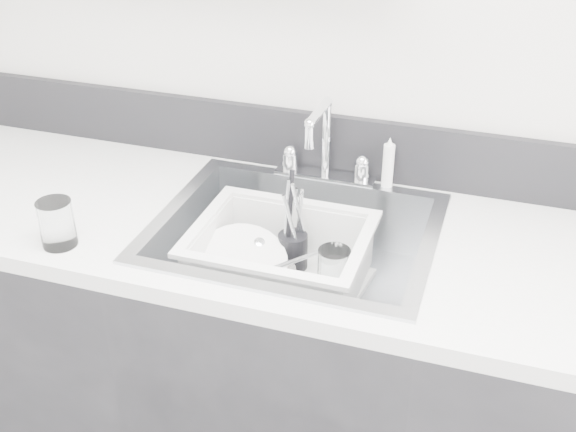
% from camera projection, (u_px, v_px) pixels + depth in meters
% --- Properties ---
extents(counter_run, '(3.20, 0.62, 0.92)m').
position_uv_depth(counter_run, '(294.00, 378.00, 1.88)').
color(counter_run, black).
rests_on(counter_run, ground).
extents(backsplash, '(3.20, 0.02, 0.16)m').
position_uv_depth(backsplash, '(330.00, 144.00, 1.85)').
color(backsplash, black).
rests_on(backsplash, counter_run).
extents(sink, '(0.64, 0.52, 0.20)m').
position_uv_depth(sink, '(295.00, 261.00, 1.69)').
color(sink, silver).
rests_on(sink, counter_run).
extents(faucet, '(0.26, 0.18, 0.23)m').
position_uv_depth(faucet, '(325.00, 160.00, 1.82)').
color(faucet, silver).
rests_on(faucet, counter_run).
extents(side_sprayer, '(0.03, 0.03, 0.14)m').
position_uv_depth(side_sprayer, '(388.00, 163.00, 1.78)').
color(side_sprayer, white).
rests_on(side_sprayer, counter_run).
extents(wash_tub, '(0.44, 0.38, 0.16)m').
position_uv_depth(wash_tub, '(281.00, 260.00, 1.70)').
color(wash_tub, white).
rests_on(wash_tub, sink).
extents(plate_stack, '(0.27, 0.26, 0.10)m').
position_uv_depth(plate_stack, '(245.00, 273.00, 1.71)').
color(plate_stack, white).
rests_on(plate_stack, wash_tub).
extents(utensil_cup, '(0.07, 0.07, 0.24)m').
position_uv_depth(utensil_cup, '(293.00, 247.00, 1.76)').
color(utensil_cup, black).
rests_on(utensil_cup, wash_tub).
extents(ladle, '(0.27, 0.19, 0.07)m').
position_uv_depth(ladle, '(278.00, 265.00, 1.72)').
color(ladle, silver).
rests_on(ladle, wash_tub).
extents(tumbler_in_tub, '(0.08, 0.08, 0.11)m').
position_uv_depth(tumbler_in_tub, '(334.00, 270.00, 1.68)').
color(tumbler_in_tub, white).
rests_on(tumbler_in_tub, wash_tub).
extents(tumbler_counter, '(0.10, 0.10, 0.11)m').
position_uv_depth(tumbler_counter, '(57.00, 224.00, 1.56)').
color(tumbler_counter, white).
rests_on(tumbler_counter, counter_run).
extents(bowl_small, '(0.12, 0.12, 0.03)m').
position_uv_depth(bowl_small, '(317.00, 294.00, 1.66)').
color(bowl_small, white).
rests_on(bowl_small, wash_tub).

